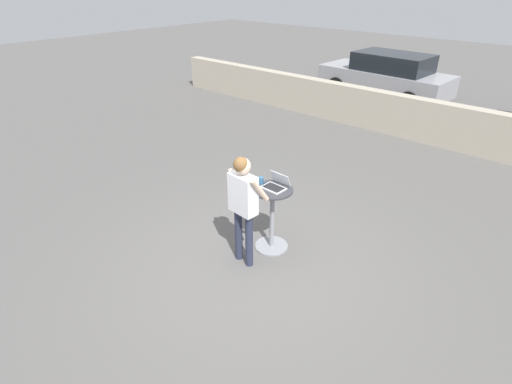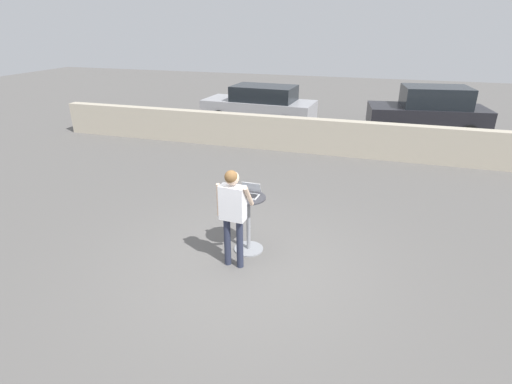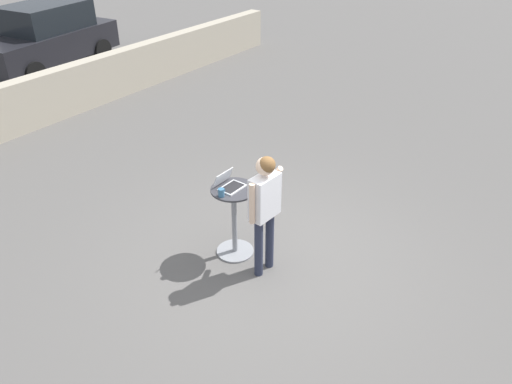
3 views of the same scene
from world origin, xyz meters
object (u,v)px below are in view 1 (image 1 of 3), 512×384
standing_person (243,198)px  laptop (276,185)px  cafe_table (272,216)px  coffee_mug (261,181)px  parked_car_further_down (386,76)px

standing_person → laptop: bearing=82.5°
cafe_table → standing_person: (-0.08, -0.54, 0.50)m
coffee_mug → standing_person: standing_person is taller
cafe_table → parked_car_further_down: 9.27m
standing_person → parked_car_further_down: (-2.37, 9.48, -0.30)m
parked_car_further_down → coffee_mug: bearing=-76.1°
coffee_mug → cafe_table: bearing=-2.3°
cafe_table → standing_person: size_ratio=0.61×
cafe_table → coffee_mug: size_ratio=8.54×
laptop → parked_car_further_down: bearing=105.4°
cafe_table → standing_person: standing_person is taller
laptop → parked_car_further_down: size_ratio=0.08×
standing_person → parked_car_further_down: size_ratio=0.39×
laptop → standing_person: bearing=-97.5°
laptop → parked_car_further_down: 9.21m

